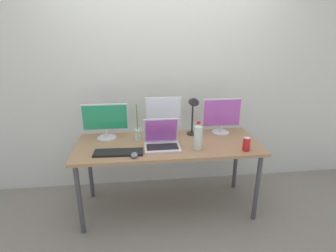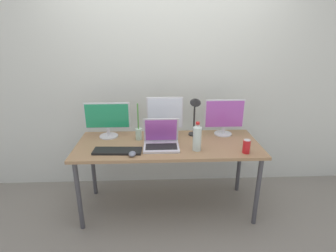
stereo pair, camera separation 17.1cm
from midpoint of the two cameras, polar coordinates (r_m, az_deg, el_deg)
The scene contains 13 objects.
ground_plane at distance 2.94m, azimuth -1.74°, elevation -17.16°, with size 16.00×16.00×0.00m, color gray.
wall_back at distance 2.97m, azimuth -3.00°, elevation 10.74°, with size 7.00×0.08×2.60m, color silver.
work_desk at distance 2.59m, azimuth -1.90°, elevation -5.09°, with size 1.78×0.69×0.74m.
monitor_left at distance 2.71m, azimuth -15.26°, elevation 1.24°, with size 0.46×0.19×0.36m.
monitor_center at distance 2.68m, azimuth -2.81°, elevation 2.19°, with size 0.37×0.18×0.41m.
monitor_right at distance 2.80m, azimuth 9.89°, elevation 2.31°, with size 0.41×0.18×0.38m.
laptop_silver at distance 2.47m, azimuth -3.35°, elevation -3.20°, with size 0.33×0.26×0.27m.
keyboard_main at distance 2.41m, azimuth -12.74°, elevation -5.68°, with size 0.44×0.15×0.02m, color black.
mouse_by_keyboard at distance 2.32m, azimuth -9.45°, elevation -6.28°, with size 0.06×0.09×0.04m, color slate.
water_bottle at distance 2.40m, azimuth 4.54°, elevation -2.33°, with size 0.08×0.08×0.27m.
soda_can_near_keyboard at distance 2.47m, azimuth 14.81°, elevation -3.86°, with size 0.07×0.07×0.13m.
bamboo_vase at distance 2.63m, azimuth -8.46°, elevation -1.57°, with size 0.06×0.06×0.37m.
desk_lamp at distance 2.66m, azimuth 3.76°, elevation 3.91°, with size 0.11×0.18×0.44m.
Camera 1 is at (-0.27, -2.34, 1.76)m, focal length 28.00 mm.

